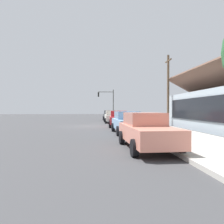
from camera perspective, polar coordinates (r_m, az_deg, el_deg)
ground_plane at (r=22.95m, az=-5.50°, el=-3.67°), size 120.00×120.00×0.00m
sidewalk_curb at (r=23.50m, az=8.30°, el=-3.37°), size 60.00×4.20×0.16m
car_charcoal at (r=35.00m, az=-0.60°, el=-0.83°), size 4.40×2.11×1.59m
car_ivory at (r=28.85m, az=0.03°, el=-1.15°), size 4.55×2.05×1.59m
car_cherry at (r=22.44m, az=1.73°, el=-1.68°), size 4.98×2.21×1.59m
car_skyblue at (r=16.16m, az=4.04°, el=-2.59°), size 4.83×2.16×1.59m
car_coral at (r=9.92m, az=8.72°, el=-4.67°), size 4.92×2.08×1.59m
traffic_light_main at (r=38.87m, az=-1.23°, el=3.26°), size 0.37×2.79×5.20m
utility_pole_wooden at (r=24.39m, az=14.24°, el=5.81°), size 1.80×0.24×7.50m
fire_hydrant_red at (r=20.93m, az=5.94°, el=-2.73°), size 0.22×0.22×0.71m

